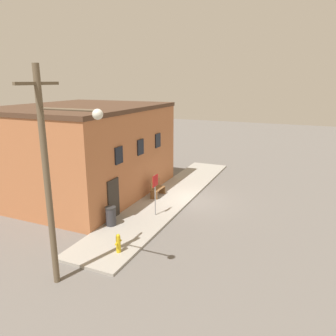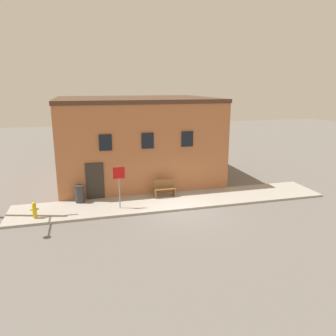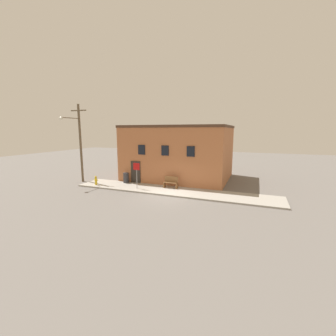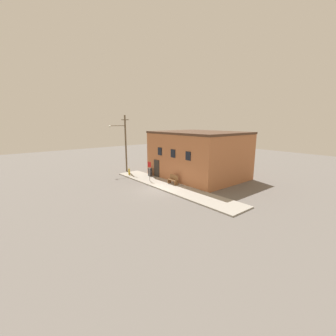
# 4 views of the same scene
# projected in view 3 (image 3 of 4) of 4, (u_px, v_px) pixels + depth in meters

# --- Properties ---
(ground_plane) EXTENTS (80.00, 80.00, 0.00)m
(ground_plane) POSITION_uv_depth(u_px,v_px,m) (166.00, 196.00, 17.60)
(ground_plane) COLOR #66605B
(sidewalk) EXTENTS (17.42, 2.85, 0.12)m
(sidewalk) POSITION_uv_depth(u_px,v_px,m) (172.00, 191.00, 18.89)
(sidewalk) COLOR #9E998E
(sidewalk) RESTS_ON ground
(brick_building) EXTENTS (10.27, 8.30, 5.59)m
(brick_building) POSITION_uv_depth(u_px,v_px,m) (180.00, 152.00, 23.93)
(brick_building) COLOR #B26B42
(brick_building) RESTS_ON ground
(fire_hydrant) EXTENTS (0.41, 0.20, 0.83)m
(fire_hydrant) POSITION_uv_depth(u_px,v_px,m) (96.00, 180.00, 20.75)
(fire_hydrant) COLOR gold
(fire_hydrant) RESTS_ON sidewalk
(stop_sign) EXTENTS (0.60, 0.06, 2.22)m
(stop_sign) POSITION_uv_depth(u_px,v_px,m) (137.00, 171.00, 19.32)
(stop_sign) COLOR gray
(stop_sign) RESTS_ON sidewalk
(bench) EXTENTS (1.23, 0.44, 1.00)m
(bench) POSITION_uv_depth(u_px,v_px,m) (171.00, 183.00, 19.61)
(bench) COLOR brown
(bench) RESTS_ON sidewalk
(trash_bin) EXTENTS (0.54, 0.54, 0.96)m
(trash_bin) POSITION_uv_depth(u_px,v_px,m) (126.00, 178.00, 21.58)
(trash_bin) COLOR #333338
(trash_bin) RESTS_ON sidewalk
(utility_pole) EXTENTS (1.80, 2.45, 7.60)m
(utility_pole) POSITION_uv_depth(u_px,v_px,m) (79.00, 140.00, 21.84)
(utility_pole) COLOR brown
(utility_pole) RESTS_ON ground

